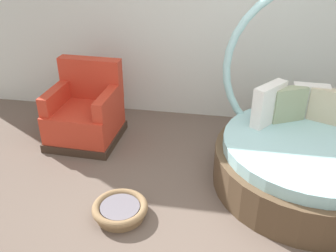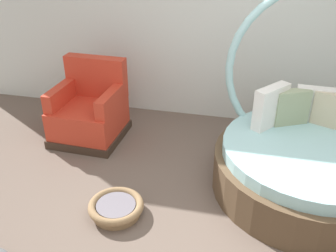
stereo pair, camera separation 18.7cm
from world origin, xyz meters
name	(u,v)px [view 2 (the right image)]	position (x,y,z in m)	size (l,w,h in m)	color
ground_plane	(212,241)	(0.00, 0.00, -0.01)	(8.00, 8.00, 0.02)	#66564C
round_daybed	(310,153)	(0.81, 0.97, 0.37)	(1.84, 1.84, 1.95)	brown
red_armchair	(90,112)	(-1.69, 1.41, 0.33)	(0.83, 0.83, 0.94)	#38281E
pet_basket	(116,208)	(-0.90, 0.12, 0.07)	(0.51, 0.51, 0.13)	#8E704C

